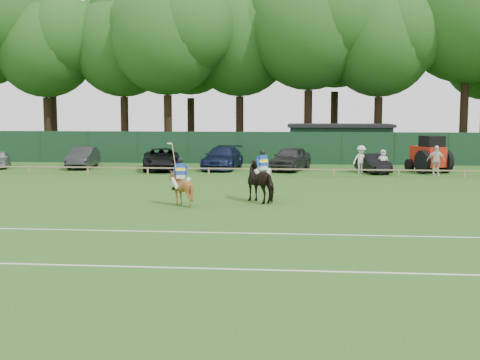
# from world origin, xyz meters

# --- Properties ---
(ground) EXTENTS (160.00, 160.00, 0.00)m
(ground) POSITION_xyz_m (0.00, 0.00, 0.00)
(ground) COLOR #1E4C14
(ground) RESTS_ON ground
(horse_dark) EXTENTS (2.21, 2.36, 1.88)m
(horse_dark) POSITION_xyz_m (1.19, 6.54, 0.94)
(horse_dark) COLOR black
(horse_dark) RESTS_ON ground
(horse_chestnut) EXTENTS (1.32, 1.47, 1.53)m
(horse_chestnut) POSITION_xyz_m (-2.33, 5.07, 0.77)
(horse_chestnut) COLOR brown
(horse_chestnut) RESTS_ON ground
(sedan_grey) EXTENTS (2.04, 4.67, 1.49)m
(sedan_grey) POSITION_xyz_m (-12.81, 22.23, 0.75)
(sedan_grey) COLOR #292A2C
(sedan_grey) RESTS_ON ground
(suv_black) EXTENTS (3.68, 5.89, 1.52)m
(suv_black) POSITION_xyz_m (-6.80, 21.22, 0.76)
(suv_black) COLOR black
(suv_black) RESTS_ON ground
(sedan_navy) EXTENTS (2.71, 5.69, 1.60)m
(sedan_navy) POSITION_xyz_m (-2.64, 22.27, 0.80)
(sedan_navy) COLOR #131B3C
(sedan_navy) RESTS_ON ground
(hatch_grey) EXTENTS (3.24, 5.21, 1.65)m
(hatch_grey) POSITION_xyz_m (2.16, 21.90, 0.83)
(hatch_grey) COLOR #2F2F32
(hatch_grey) RESTS_ON ground
(estate_black) EXTENTS (2.28, 4.02, 1.25)m
(estate_black) POSITION_xyz_m (7.71, 20.78, 0.63)
(estate_black) COLOR black
(estate_black) RESTS_ON ground
(spectator_left) EXTENTS (1.37, 1.13, 1.85)m
(spectator_left) POSITION_xyz_m (6.87, 20.31, 0.93)
(spectator_left) COLOR silver
(spectator_left) RESTS_ON ground
(spectator_mid) EXTENTS (1.16, 0.56, 1.93)m
(spectator_mid) POSITION_xyz_m (11.54, 19.41, 0.96)
(spectator_mid) COLOR silver
(spectator_mid) RESTS_ON ground
(spectator_right) EXTENTS (0.80, 0.53, 1.59)m
(spectator_right) POSITION_xyz_m (8.29, 20.16, 0.80)
(spectator_right) COLOR silver
(spectator_right) RESTS_ON ground
(rider_dark) EXTENTS (0.80, 0.71, 1.41)m
(rider_dark) POSITION_xyz_m (1.20, 6.53, 1.75)
(rider_dark) COLOR silver
(rider_dark) RESTS_ON ground
(rider_chestnut) EXTENTS (0.94, 0.56, 2.05)m
(rider_chestnut) POSITION_xyz_m (-2.33, 5.06, 1.48)
(rider_chestnut) COLOR silver
(rider_chestnut) RESTS_ON ground
(pitch_lines) EXTENTS (60.00, 5.10, 0.01)m
(pitch_lines) POSITION_xyz_m (0.00, -3.50, 0.01)
(pitch_lines) COLOR silver
(pitch_lines) RESTS_ON ground
(pitch_rail) EXTENTS (62.10, 0.10, 0.50)m
(pitch_rail) POSITION_xyz_m (0.00, 18.00, 0.45)
(pitch_rail) COLOR #997F5B
(pitch_rail) RESTS_ON ground
(perimeter_fence) EXTENTS (92.08, 0.08, 2.50)m
(perimeter_fence) POSITION_xyz_m (0.00, 27.00, 1.25)
(perimeter_fence) COLOR #14351E
(perimeter_fence) RESTS_ON ground
(utility_shed) EXTENTS (8.40, 4.40, 3.04)m
(utility_shed) POSITION_xyz_m (6.00, 30.00, 1.54)
(utility_shed) COLOR #14331E
(utility_shed) RESTS_ON ground
(tree_row) EXTENTS (96.00, 12.00, 21.00)m
(tree_row) POSITION_xyz_m (2.00, 35.00, 0.00)
(tree_row) COLOR #26561C
(tree_row) RESTS_ON ground
(tractor) EXTENTS (2.91, 3.46, 2.48)m
(tractor) POSITION_xyz_m (11.50, 21.35, 1.17)
(tractor) COLOR #9F1F0E
(tractor) RESTS_ON ground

